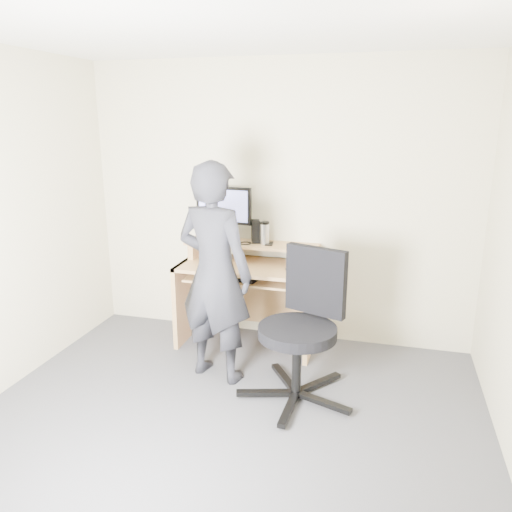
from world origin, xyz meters
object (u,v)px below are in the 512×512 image
at_px(desk, 250,284).
at_px(office_chair, 304,321).
at_px(person, 215,273).
at_px(monitor, 224,209).

xyz_separation_m(desk, office_chair, (0.63, -0.81, 0.04)).
bearing_deg(office_chair, desk, 148.29).
bearing_deg(desk, person, -96.36).
relative_size(desk, person, 0.70).
bearing_deg(office_chair, person, -167.99).
xyz_separation_m(monitor, person, (0.19, -0.79, -0.35)).
bearing_deg(monitor, person, -72.28).
height_order(monitor, person, person).
bearing_deg(monitor, desk, -14.25).
distance_m(desk, person, 0.77).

